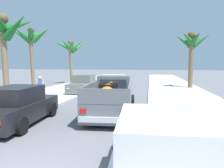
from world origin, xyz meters
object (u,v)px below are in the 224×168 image
Objects in this scene: car_left_mid at (17,106)px; palm_tree_left_fore at (4,30)px; palm_tree_right_mid at (192,44)px; palm_tree_right_fore at (31,38)px; car_right_near at (84,84)px; palm_tree_left_back at (71,47)px; pedestrian at (40,86)px; car_left_near at (162,162)px; pickup_truck at (112,97)px.

car_left_mid is 7.13m from palm_tree_left_fore.
palm_tree_right_mid is at bearing 56.37° from car_left_mid.
palm_tree_right_fore is 14.94m from palm_tree_right_mid.
car_left_mid is at bearing -89.07° from car_right_near.
palm_tree_right_mid is 1.05× the size of palm_tree_left_back.
palm_tree_left_fore reaches higher than car_right_near.
car_left_near is at bearing -50.96° from pedestrian.
car_right_near is 4.03m from pedestrian.
palm_tree_right_mid is at bearing -10.74° from palm_tree_left_back.
car_right_near is at bearing -153.06° from palm_tree_right_mid.
palm_tree_left_back reaches higher than car_left_mid.
car_right_near is at bearing 51.00° from palm_tree_left_fore.
pickup_truck is 11.43m from palm_tree_right_fore.
palm_tree_left_fore is 1.06× the size of palm_tree_left_back.
car_left_near is at bearing -34.86° from car_left_mid.
pickup_truck is 3.35× the size of pedestrian.
pickup_truck is 16.50m from palm_tree_left_back.
car_right_near is 0.80× the size of palm_tree_left_back.
car_left_near and car_right_near have the same top height.
palm_tree_left_fore is 3.56× the size of pedestrian.
pickup_truck is 4.21m from car_left_mid.
palm_tree_right_mid is at bearing 18.87° from palm_tree_right_fore.
palm_tree_left_back reaches higher than car_right_near.
pickup_truck is at bearing -39.12° from palm_tree_right_fore.
palm_tree_left_fore reaches higher than palm_tree_left_back.
palm_tree_left_back is 3.37× the size of pedestrian.
car_left_mid is at bearing -75.79° from palm_tree_left_back.
palm_tree_right_fore is at bearing 127.61° from pedestrian.
car_left_mid is at bearing -123.63° from palm_tree_right_mid.
car_right_near is 0.77× the size of palm_tree_right_mid.
pedestrian is (1.71, 1.21, -3.70)m from palm_tree_left_fore.
pedestrian is (2.63, -3.41, -3.79)m from palm_tree_right_fore.
car_right_near is at bearing 90.93° from car_left_mid.
palm_tree_right_fore reaches higher than palm_tree_left_back.
palm_tree_left_fore is 4.25m from pedestrian.
car_left_near is at bearing -64.47° from palm_tree_left_back.
palm_tree_left_fore is (-3.92, 4.50, 3.90)m from car_left_mid.
palm_tree_left_back is (-9.73, 20.38, 3.69)m from car_left_near.
palm_tree_right_mid is at bearing 35.63° from pedestrian.
car_left_near is 0.77× the size of palm_tree_right_mid.
car_left_near is at bearing -66.38° from car_right_near.
palm_tree_left_fore is 12.02m from palm_tree_left_back.
palm_tree_left_fore is (-9.47, 8.37, 3.90)m from car_left_near.
car_right_near is 2.71× the size of pedestrian.
car_right_near is at bearing 113.62° from car_left_near.
car_left_near is at bearing -101.84° from palm_tree_right_mid.
car_left_mid is 0.77× the size of palm_tree_left_fore.
palm_tree_right_fore is at bearing -179.56° from car_right_near.
palm_tree_left_fore reaches higher than pickup_truck.
car_right_near is 9.16m from palm_tree_left_back.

